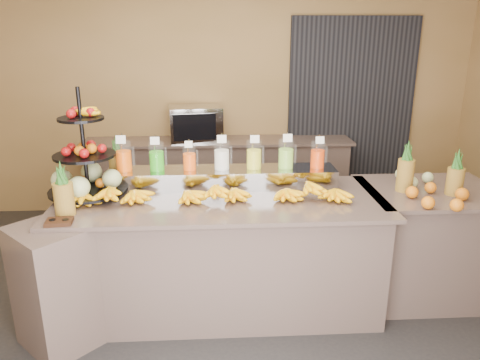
{
  "coord_description": "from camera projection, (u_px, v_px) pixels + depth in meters",
  "views": [
    {
      "loc": [
        -0.05,
        -3.05,
        2.17
      ],
      "look_at": [
        0.14,
        0.3,
        1.07
      ],
      "focal_mm": 35.0,
      "sensor_mm": 36.0,
      "label": 1
    }
  ],
  "objects": [
    {
      "name": "ground",
      "position": [
        223.0,
        326.0,
        3.57
      ],
      "size": [
        6.0,
        6.0,
        0.0
      ],
      "primitive_type": "plane",
      "color": "black",
      "rests_on": "ground"
    },
    {
      "name": "room_envelope",
      "position": [
        242.0,
        66.0,
        3.74
      ],
      "size": [
        6.04,
        5.02,
        2.82
      ],
      "color": "olive",
      "rests_on": "ground"
    },
    {
      "name": "buffet_counter",
      "position": [
        207.0,
        256.0,
        3.67
      ],
      "size": [
        2.75,
        1.25,
        0.93
      ],
      "color": "gray",
      "rests_on": "ground"
    },
    {
      "name": "right_counter",
      "position": [
        425.0,
        242.0,
        3.9
      ],
      "size": [
        1.08,
        0.88,
        0.93
      ],
      "color": "gray",
      "rests_on": "ground"
    },
    {
      "name": "back_ledge",
      "position": [
        218.0,
        178.0,
        5.56
      ],
      "size": [
        3.1,
        0.55,
        0.93
      ],
      "color": "gray",
      "rests_on": "ground"
    },
    {
      "name": "pitcher_tray",
      "position": [
        222.0,
        178.0,
        3.81
      ],
      "size": [
        1.85,
        0.3,
        0.15
      ],
      "primitive_type": "cube",
      "color": "gray",
      "rests_on": "buffet_counter"
    },
    {
      "name": "juice_pitcher_orange_a",
      "position": [
        124.0,
        158.0,
        3.71
      ],
      "size": [
        0.13,
        0.13,
        0.31
      ],
      "color": "silver",
      "rests_on": "pitcher_tray"
    },
    {
      "name": "juice_pitcher_green",
      "position": [
        157.0,
        158.0,
        3.73
      ],
      "size": [
        0.12,
        0.13,
        0.3
      ],
      "color": "silver",
      "rests_on": "pitcher_tray"
    },
    {
      "name": "juice_pitcher_orange_b",
      "position": [
        189.0,
        159.0,
        3.75
      ],
      "size": [
        0.11,
        0.11,
        0.26
      ],
      "color": "silver",
      "rests_on": "pitcher_tray"
    },
    {
      "name": "juice_pitcher_milk",
      "position": [
        222.0,
        157.0,
        3.76
      ],
      "size": [
        0.13,
        0.13,
        0.3
      ],
      "color": "silver",
      "rests_on": "pitcher_tray"
    },
    {
      "name": "juice_pitcher_lemon",
      "position": [
        254.0,
        156.0,
        3.77
      ],
      "size": [
        0.12,
        0.13,
        0.3
      ],
      "color": "silver",
      "rests_on": "pitcher_tray"
    },
    {
      "name": "juice_pitcher_lime",
      "position": [
        286.0,
        156.0,
        3.78
      ],
      "size": [
        0.13,
        0.13,
        0.31
      ],
      "color": "silver",
      "rests_on": "pitcher_tray"
    },
    {
      "name": "juice_pitcher_orange_c",
      "position": [
        318.0,
        156.0,
        3.8
      ],
      "size": [
        0.12,
        0.12,
        0.28
      ],
      "color": "silver",
      "rests_on": "pitcher_tray"
    },
    {
      "name": "banana_heap",
      "position": [
        211.0,
        191.0,
        3.51
      ],
      "size": [
        2.12,
        0.19,
        0.18
      ],
      "color": "#E9A60B",
      "rests_on": "buffet_counter"
    },
    {
      "name": "fruit_stand",
      "position": [
        91.0,
        169.0,
        3.56
      ],
      "size": [
        0.63,
        0.63,
        0.84
      ],
      "rotation": [
        0.0,
        0.0,
        0.07
      ],
      "color": "black",
      "rests_on": "buffet_counter"
    },
    {
      "name": "condiment_caddy",
      "position": [
        59.0,
        222.0,
        3.11
      ],
      "size": [
        0.18,
        0.14,
        0.03
      ],
      "primitive_type": "cube",
      "rotation": [
        0.0,
        0.0,
        0.09
      ],
      "color": "black",
      "rests_on": "buffet_counter"
    },
    {
      "name": "pineapple_left_a",
      "position": [
        64.0,
        195.0,
        3.21
      ],
      "size": [
        0.14,
        0.14,
        0.39
      ],
      "rotation": [
        0.0,
        0.0,
        0.25
      ],
      "color": "brown",
      "rests_on": "buffet_counter"
    },
    {
      "name": "pineapple_left_b",
      "position": [
        118.0,
        165.0,
        3.87
      ],
      "size": [
        0.14,
        0.14,
        0.41
      ],
      "rotation": [
        0.0,
        0.0,
        -0.13
      ],
      "color": "brown",
      "rests_on": "buffet_counter"
    },
    {
      "name": "right_fruit_pile",
      "position": [
        433.0,
        187.0,
        3.57
      ],
      "size": [
        0.49,
        0.47,
        0.26
      ],
      "color": "brown",
      "rests_on": "right_counter"
    },
    {
      "name": "oven_warmer",
      "position": [
        195.0,
        123.0,
        5.34
      ],
      "size": [
        0.64,
        0.49,
        0.39
      ],
      "primitive_type": "cube",
      "rotation": [
        0.0,
        0.0,
        0.13
      ],
      "color": "gray",
      "rests_on": "back_ledge"
    }
  ]
}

